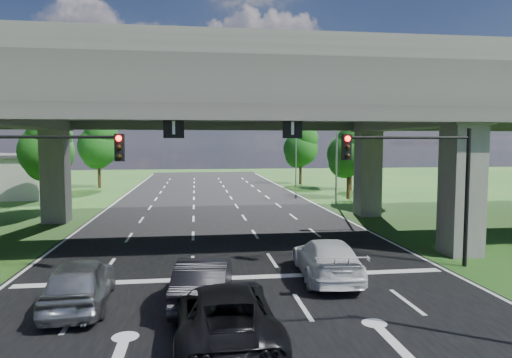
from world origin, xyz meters
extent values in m
plane|color=#1D4C18|center=(0.00, 0.00, 0.00)|extent=(160.00, 160.00, 0.00)
cube|color=black|center=(0.00, 10.00, 0.01)|extent=(18.00, 120.00, 0.03)
cube|color=#312F2C|center=(0.00, 12.00, 8.00)|extent=(80.00, 15.00, 2.00)
cube|color=#625F5A|center=(0.00, 4.75, 9.50)|extent=(80.00, 0.50, 1.00)
cube|color=#625F5A|center=(0.00, 19.25, 9.50)|extent=(80.00, 0.50, 1.00)
cube|color=#625F5A|center=(-11.00, 18.00, 3.50)|extent=(1.60, 1.60, 7.00)
cube|color=#625F5A|center=(11.00, 6.00, 3.50)|extent=(1.60, 1.60, 7.00)
cube|color=#625F5A|center=(11.00, 18.00, 3.50)|extent=(1.60, 1.60, 7.00)
cube|color=black|center=(-2.50, 5.00, 6.00)|extent=(0.85, 0.06, 0.85)
cube|color=black|center=(2.50, 5.00, 6.00)|extent=(0.85, 0.06, 0.85)
cylinder|color=black|center=(10.00, 4.00, 3.00)|extent=(0.18, 0.18, 6.00)
cylinder|color=black|center=(7.25, 4.00, 5.60)|extent=(5.50, 0.12, 0.12)
cube|color=black|center=(4.50, 3.82, 5.20)|extent=(0.35, 0.28, 1.05)
sphere|color=#FF0C05|center=(4.50, 3.66, 5.55)|extent=(0.22, 0.22, 0.22)
cylinder|color=black|center=(-7.25, 4.00, 5.60)|extent=(5.50, 0.12, 0.12)
cube|color=black|center=(-4.50, 3.82, 5.20)|extent=(0.35, 0.28, 1.05)
sphere|color=#FF0C05|center=(-4.50, 3.66, 5.55)|extent=(0.22, 0.22, 0.22)
cylinder|color=gray|center=(10.50, 24.00, 5.00)|extent=(0.16, 0.16, 10.00)
cylinder|color=gray|center=(9.00, 24.00, 9.70)|extent=(3.00, 0.10, 0.10)
cube|color=gray|center=(7.50, 24.00, 9.60)|extent=(0.60, 0.25, 0.18)
cylinder|color=gray|center=(10.50, 40.00, 5.00)|extent=(0.16, 0.16, 10.00)
cylinder|color=gray|center=(9.00, 40.00, 9.70)|extent=(3.00, 0.10, 0.10)
cube|color=gray|center=(7.50, 40.00, 9.60)|extent=(0.60, 0.25, 0.18)
cylinder|color=black|center=(-14.00, 26.00, 1.65)|extent=(0.36, 0.36, 3.30)
sphere|color=#195216|center=(-14.00, 26.00, 4.65)|extent=(4.50, 4.50, 4.50)
sphere|color=#195216|center=(-13.60, 25.70, 6.00)|extent=(3.60, 3.60, 3.60)
sphere|color=#195216|center=(-14.30, 26.40, 3.75)|extent=(3.30, 3.30, 3.30)
cylinder|color=black|center=(-17.00, 34.00, 1.43)|extent=(0.36, 0.36, 2.86)
sphere|color=#195216|center=(-17.00, 34.00, 4.03)|extent=(3.90, 3.90, 3.90)
sphere|color=#195216|center=(-16.60, 33.70, 5.20)|extent=(3.12, 3.12, 3.12)
sphere|color=#195216|center=(-17.30, 34.40, 3.25)|extent=(2.86, 2.86, 2.86)
cylinder|color=black|center=(-13.00, 42.00, 1.76)|extent=(0.36, 0.36, 3.52)
sphere|color=#195216|center=(-13.00, 42.00, 4.96)|extent=(4.80, 4.80, 4.80)
sphere|color=#195216|center=(-12.60, 41.70, 6.40)|extent=(3.84, 3.84, 3.84)
sphere|color=#195216|center=(-13.30, 42.40, 4.00)|extent=(3.52, 3.52, 3.52)
cylinder|color=black|center=(13.00, 28.00, 1.54)|extent=(0.36, 0.36, 3.08)
sphere|color=#195216|center=(13.00, 28.00, 4.34)|extent=(4.20, 4.20, 4.20)
sphere|color=#195216|center=(13.40, 27.70, 5.60)|extent=(3.36, 3.36, 3.36)
sphere|color=#195216|center=(12.70, 28.40, 3.50)|extent=(3.08, 3.08, 3.08)
cylinder|color=black|center=(16.00, 36.00, 1.43)|extent=(0.36, 0.36, 2.86)
sphere|color=#195216|center=(16.00, 36.00, 4.03)|extent=(3.90, 3.90, 3.90)
sphere|color=#195216|center=(16.40, 35.70, 5.20)|extent=(3.12, 3.12, 3.12)
sphere|color=#195216|center=(15.70, 36.40, 3.25)|extent=(2.86, 2.86, 2.86)
cylinder|color=black|center=(12.00, 44.00, 1.65)|extent=(0.36, 0.36, 3.30)
sphere|color=#195216|center=(12.00, 44.00, 4.65)|extent=(4.50, 4.50, 4.50)
sphere|color=#195216|center=(12.40, 43.70, 6.00)|extent=(3.60, 3.60, 3.60)
sphere|color=#195216|center=(11.70, 44.40, 3.75)|extent=(3.30, 3.30, 3.30)
imported|color=#93969A|center=(-5.40, 0.96, 0.84)|extent=(2.20, 4.84, 1.61)
imported|color=black|center=(-1.38, 0.73, 0.81)|extent=(2.23, 4.90, 1.56)
imported|color=silver|center=(3.49, 3.00, 0.81)|extent=(2.60, 5.50, 1.55)
imported|color=black|center=(-0.90, -2.25, 0.82)|extent=(2.74, 5.72, 1.57)
camera|label=1|loc=(-1.63, -14.19, 5.38)|focal=32.00mm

